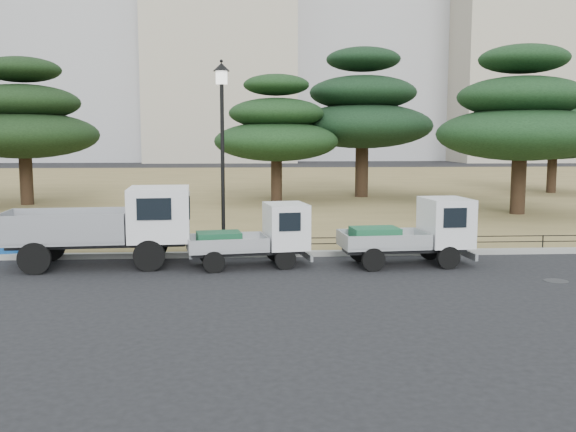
{
  "coord_description": "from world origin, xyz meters",
  "views": [
    {
      "loc": [
        -1.16,
        -16.4,
        3.54
      ],
      "look_at": [
        0.0,
        2.0,
        1.3
      ],
      "focal_mm": 40.0,
      "sensor_mm": 36.0,
      "label": 1
    }
  ],
  "objects": [
    {
      "name": "manhole",
      "position": [
        6.5,
        -1.2,
        0.01
      ],
      "size": [
        0.6,
        0.6,
        0.01
      ],
      "primitive_type": "cylinder",
      "color": "#2D2D30",
      "rests_on": "ground"
    },
    {
      "name": "street_lamp",
      "position": [
        -1.9,
        2.9,
        3.93
      ],
      "size": [
        0.5,
        0.5,
        5.59
      ],
      "color": "black",
      "rests_on": "lawn"
    },
    {
      "name": "ground",
      "position": [
        0.0,
        0.0,
        0.0
      ],
      "size": [
        220.0,
        220.0,
        0.0
      ],
      "primitive_type": "plane",
      "color": "black"
    },
    {
      "name": "pipe_fence",
      "position": [
        0.0,
        2.75,
        0.44
      ],
      "size": [
        38.0,
        0.04,
        0.4
      ],
      "color": "black",
      "rests_on": "lawn"
    },
    {
      "name": "pine_center_left",
      "position": [
        0.39,
        17.95,
        4.05
      ],
      "size": [
        6.64,
        6.64,
        6.75
      ],
      "color": "black",
      "rests_on": "lawn"
    },
    {
      "name": "truck_kei_front",
      "position": [
        -0.9,
        1.17,
        0.86
      ],
      "size": [
        3.46,
        1.88,
        1.74
      ],
      "rotation": [
        0.0,
        0.0,
        0.16
      ],
      "color": "black",
      "rests_on": "ground"
    },
    {
      "name": "truck_large",
      "position": [
        -4.96,
        1.5,
        1.21
      ],
      "size": [
        5.14,
        2.38,
        2.18
      ],
      "rotation": [
        0.0,
        0.0,
        0.08
      ],
      "color": "black",
      "rests_on": "ground"
    },
    {
      "name": "tower_east",
      "position": [
        40.0,
        82.0,
        24.0
      ],
      "size": [
        20.0,
        18.0,
        48.0
      ],
      "primitive_type": "cube",
      "color": "#AAA08C",
      "rests_on": "ground"
    },
    {
      "name": "pine_east_near",
      "position": [
        11.0,
        11.66,
        4.46
      ],
      "size": [
        7.4,
        7.4,
        7.47
      ],
      "color": "black",
      "rests_on": "lawn"
    },
    {
      "name": "pine_east_far",
      "position": [
        17.83,
        22.55,
        3.93
      ],
      "size": [
        6.53,
        6.53,
        6.56
      ],
      "color": "black",
      "rests_on": "lawn"
    },
    {
      "name": "lawn",
      "position": [
        0.0,
        30.6,
        0.07
      ],
      "size": [
        120.0,
        56.0,
        0.15
      ],
      "primitive_type": "cube",
      "color": "olive",
      "rests_on": "ground"
    },
    {
      "name": "curb",
      "position": [
        0.0,
        2.6,
        0.08
      ],
      "size": [
        120.0,
        0.25,
        0.16
      ],
      "primitive_type": "cube",
      "color": "gray",
      "rests_on": "ground"
    },
    {
      "name": "pine_center_right",
      "position": [
        5.46,
        20.51,
        5.09
      ],
      "size": [
        8.04,
        8.04,
        8.53
      ],
      "color": "black",
      "rests_on": "lawn"
    },
    {
      "name": "pine_west_near",
      "position": [
        -12.48,
        17.16,
        4.44
      ],
      "size": [
        7.44,
        7.44,
        7.44
      ],
      "color": "black",
      "rests_on": "lawn"
    },
    {
      "name": "truck_kei_rear",
      "position": [
        3.51,
        1.09,
        0.93
      ],
      "size": [
        3.68,
        1.81,
        1.87
      ],
      "rotation": [
        0.0,
        0.0,
        0.08
      ],
      "color": "black",
      "rests_on": "ground"
    }
  ]
}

